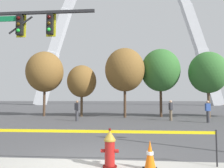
{
  "coord_description": "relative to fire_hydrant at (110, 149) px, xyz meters",
  "views": [
    {
      "loc": [
        1.1,
        -6.17,
        1.77
      ],
      "look_at": [
        0.17,
        5.0,
        2.5
      ],
      "focal_mm": 34.62,
      "sensor_mm": 36.0,
      "label": 1
    }
  ],
  "objects": [
    {
      "name": "tree_right_mid",
      "position": [
        7.59,
        14.51,
        3.62
      ],
      "size": [
        3.41,
        3.41,
        5.97
      ],
      "color": "brown",
      "rests_on": "ground"
    },
    {
      "name": "tree_far_left",
      "position": [
        -7.9,
        15.09,
        3.91
      ],
      "size": [
        3.65,
        3.65,
        6.39
      ],
      "color": "#473323",
      "rests_on": "ground"
    },
    {
      "name": "fire_hydrant",
      "position": [
        0.0,
        0.0,
        0.0
      ],
      "size": [
        0.46,
        0.48,
        0.99
      ],
      "color": "#5E0F0D",
      "rests_on": "ground"
    },
    {
      "name": "traffic_cone_by_hydrant",
      "position": [
        1.01,
        -0.11,
        -0.11
      ],
      "size": [
        0.36,
        0.36,
        0.73
      ],
      "color": "black",
      "rests_on": "ground"
    },
    {
      "name": "tree_center_left",
      "position": [
        0.06,
        14.23,
        3.9
      ],
      "size": [
        3.65,
        3.65,
        6.38
      ],
      "color": "#473323",
      "rests_on": "ground"
    },
    {
      "name": "caution_tape_barrier",
      "position": [
        -0.26,
        0.26,
        0.2
      ],
      "size": [
        6.05,
        0.09,
        0.95
      ],
      "color": "#232326",
      "rests_on": "ground"
    },
    {
      "name": "ground_plane",
      "position": [
        -0.58,
        0.58,
        -0.47
      ],
      "size": [
        240.0,
        240.0,
        0.0
      ],
      "primitive_type": "plane",
      "color": "#474749"
    },
    {
      "name": "tree_center_right",
      "position": [
        3.44,
        15.13,
        3.94
      ],
      "size": [
        3.68,
        3.68,
        6.44
      ],
      "color": "#473323",
      "rests_on": "ground"
    },
    {
      "name": "pedestrian_walking_right",
      "position": [
        3.74,
        11.9,
        0.35
      ],
      "size": [
        0.29,
        0.38,
        1.59
      ],
      "color": "brown",
      "rests_on": "ground"
    },
    {
      "name": "tree_left_mid",
      "position": [
        -4.14,
        15.0,
        2.93
      ],
      "size": [
        2.84,
        2.84,
        4.96
      ],
      "color": "brown",
      "rests_on": "ground"
    },
    {
      "name": "pedestrian_standing_center",
      "position": [
        6.14,
        10.6,
        0.35
      ],
      "size": [
        0.37,
        0.26,
        1.59
      ],
      "color": "#38383D",
      "rests_on": "ground"
    },
    {
      "name": "pedestrian_walking_left",
      "position": [
        -3.56,
        10.86,
        0.35
      ],
      "size": [
        0.39,
        0.31,
        1.59
      ],
      "color": "#38383D",
      "rests_on": "ground"
    },
    {
      "name": "monument_arch",
      "position": [
        -0.58,
        48.51,
        20.46
      ],
      "size": [
        46.75,
        2.55,
        48.2
      ],
      "color": "silver",
      "rests_on": "ground"
    },
    {
      "name": "traffic_signal_gantry",
      "position": [
        -4.67,
        3.55,
        3.6
      ],
      "size": [
        5.02,
        0.44,
        6.0
      ],
      "color": "#232326",
      "rests_on": "ground"
    }
  ]
}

